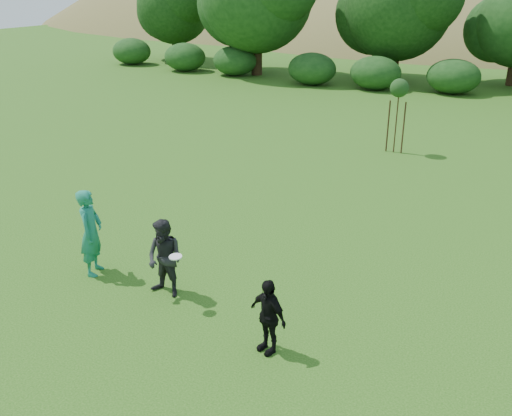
# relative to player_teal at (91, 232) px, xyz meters

# --- Properties ---
(ground) EXTENTS (120.00, 120.00, 0.00)m
(ground) POSITION_rel_player_teal_xyz_m (2.68, -0.10, -1.02)
(ground) COLOR #19470C
(ground) RESTS_ON ground
(player_teal) EXTENTS (0.74, 0.88, 2.04)m
(player_teal) POSITION_rel_player_teal_xyz_m (0.00, 0.00, 0.00)
(player_teal) COLOR #1B7B5E
(player_teal) RESTS_ON ground
(player_grey) EXTENTS (0.87, 0.69, 1.73)m
(player_grey) POSITION_rel_player_teal_xyz_m (2.06, -0.00, -0.16)
(player_grey) COLOR black
(player_grey) RESTS_ON ground
(player_black) EXTENTS (0.93, 0.63, 1.47)m
(player_black) POSITION_rel_player_teal_xyz_m (4.90, -0.73, -0.29)
(player_black) COLOR black
(player_black) RESTS_ON ground
(frisbee) EXTENTS (0.27, 0.27, 0.04)m
(frisbee) POSITION_rel_player_teal_xyz_m (2.55, -0.27, 0.13)
(frisbee) COLOR white
(frisbee) RESTS_ON ground
(sapling) EXTENTS (0.70, 0.70, 2.85)m
(sapling) POSITION_rel_player_teal_xyz_m (3.35, 12.93, 1.40)
(sapling) COLOR #3A2417
(sapling) RESTS_ON ground
(hillside) EXTENTS (150.00, 72.00, 52.00)m
(hillside) POSITION_rel_player_teal_xyz_m (2.12, 68.35, -12.99)
(hillside) COLOR olive
(hillside) RESTS_ON ground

